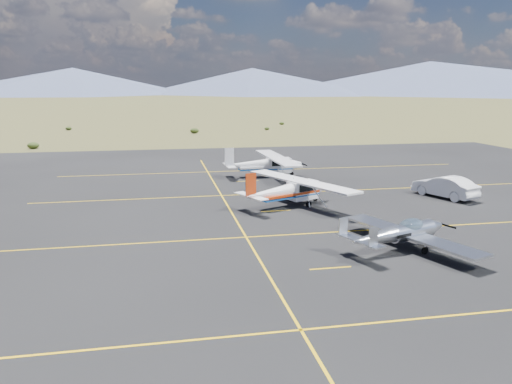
{
  "coord_description": "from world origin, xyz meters",
  "views": [
    {
      "loc": [
        -10.54,
        -24.23,
        8.24
      ],
      "look_at": [
        -4.58,
        6.44,
        1.6
      ],
      "focal_mm": 35.0,
      "sensor_mm": 36.0,
      "label": 1
    }
  ],
  "objects_px": {
    "aircraft_low_wing": "(402,233)",
    "aircraft_plain": "(265,164)",
    "sedan": "(445,187)",
    "aircraft_cessna": "(289,190)"
  },
  "relations": [
    {
      "from": "aircraft_cessna",
      "to": "aircraft_plain",
      "type": "xyz_separation_m",
      "value": [
        0.8,
        11.7,
        0.04
      ]
    },
    {
      "from": "aircraft_low_wing",
      "to": "sedan",
      "type": "xyz_separation_m",
      "value": [
        8.99,
        10.79,
        -0.07
      ]
    },
    {
      "from": "aircraft_low_wing",
      "to": "aircraft_cessna",
      "type": "bearing_deg",
      "value": 87.61
    },
    {
      "from": "sedan",
      "to": "aircraft_plain",
      "type": "bearing_deg",
      "value": -65.73
    },
    {
      "from": "aircraft_low_wing",
      "to": "aircraft_plain",
      "type": "distance_m",
      "value": 22.12
    },
    {
      "from": "aircraft_plain",
      "to": "aircraft_low_wing",
      "type": "bearing_deg",
      "value": -85.47
    },
    {
      "from": "aircraft_low_wing",
      "to": "aircraft_cessna",
      "type": "height_order",
      "value": "aircraft_cessna"
    },
    {
      "from": "aircraft_cessna",
      "to": "sedan",
      "type": "height_order",
      "value": "aircraft_cessna"
    },
    {
      "from": "aircraft_cessna",
      "to": "aircraft_plain",
      "type": "bearing_deg",
      "value": 61.7
    },
    {
      "from": "aircraft_plain",
      "to": "sedan",
      "type": "xyz_separation_m",
      "value": [
        11.46,
        -11.18,
        -0.4
      ]
    }
  ]
}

